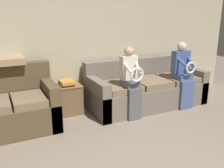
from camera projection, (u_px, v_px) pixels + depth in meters
name	position (u px, v px, depth m)	size (l,w,h in m)	color
wall_back	(73.00, 39.00, 4.40)	(7.16, 0.06, 2.55)	#BCB293
couch_main	(146.00, 89.00, 4.75)	(2.23, 0.92, 0.86)	#70665B
couch_side	(11.00, 108.00, 3.74)	(1.31, 0.86, 0.96)	brown
child_left_seated	(131.00, 80.00, 4.09)	(0.28, 0.37, 1.19)	#56565B
child_right_seated	(183.00, 73.00, 4.56)	(0.34, 0.38, 1.21)	#475B8E
side_shelf	(67.00, 99.00, 4.35)	(0.49, 0.42, 0.52)	brown
book_stack	(67.00, 83.00, 4.27)	(0.24, 0.29, 0.08)	#3D8451
throw_pillow	(10.00, 60.00, 3.83)	(0.43, 0.43, 0.10)	#A38460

